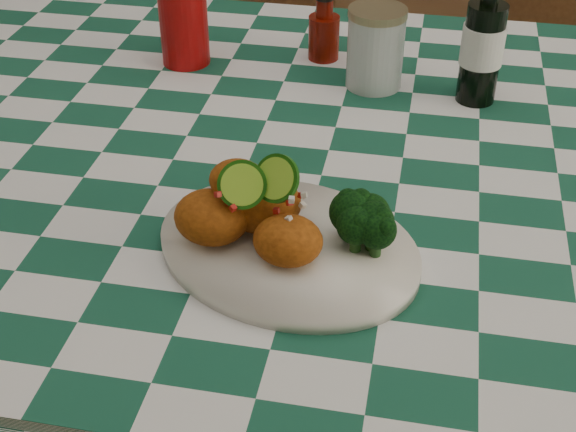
% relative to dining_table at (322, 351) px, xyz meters
% --- Properties ---
extents(dining_table, '(1.66, 1.06, 0.79)m').
position_rel_dining_table_xyz_m(dining_table, '(0.00, 0.00, 0.00)').
color(dining_table, '#175039').
rests_on(dining_table, ground).
extents(plate, '(0.38, 0.33, 0.02)m').
position_rel_dining_table_xyz_m(plate, '(-0.01, -0.24, 0.40)').
color(plate, silver).
rests_on(plate, dining_table).
extents(fried_chicken_pile, '(0.16, 0.12, 0.10)m').
position_rel_dining_table_xyz_m(fried_chicken_pile, '(-0.04, -0.24, 0.46)').
color(fried_chicken_pile, '#A84F10').
rests_on(fried_chicken_pile, plate).
extents(broccoli_side, '(0.09, 0.09, 0.06)m').
position_rel_dining_table_xyz_m(broccoli_side, '(0.07, -0.23, 0.44)').
color(broccoli_side, black).
rests_on(broccoli_side, plate).
extents(red_tumbler, '(0.09, 0.09, 0.14)m').
position_rel_dining_table_xyz_m(red_tumbler, '(-0.28, 0.23, 0.46)').
color(red_tumbler, '#9A0808').
rests_on(red_tumbler, dining_table).
extents(ketchup_bottle, '(0.06, 0.06, 0.12)m').
position_rel_dining_table_xyz_m(ketchup_bottle, '(-0.05, 0.29, 0.45)').
color(ketchup_bottle, '#640E05').
rests_on(ketchup_bottle, dining_table).
extents(mason_jar, '(0.10, 0.10, 0.13)m').
position_rel_dining_table_xyz_m(mason_jar, '(0.04, 0.21, 0.46)').
color(mason_jar, '#B2BCBA').
rests_on(mason_jar, dining_table).
extents(beer_bottle, '(0.08, 0.08, 0.22)m').
position_rel_dining_table_xyz_m(beer_bottle, '(0.20, 0.19, 0.50)').
color(beer_bottle, black).
rests_on(beer_bottle, dining_table).
extents(wooden_chair_left, '(0.58, 0.59, 1.01)m').
position_rel_dining_table_xyz_m(wooden_chair_left, '(-0.30, 0.73, 0.11)').
color(wooden_chair_left, '#472814').
rests_on(wooden_chair_left, ground).
extents(wooden_chair_right, '(0.43, 0.45, 0.92)m').
position_rel_dining_table_xyz_m(wooden_chair_right, '(0.42, 0.71, 0.07)').
color(wooden_chair_right, '#472814').
rests_on(wooden_chair_right, ground).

